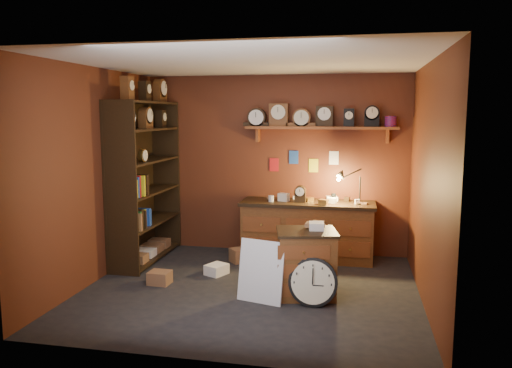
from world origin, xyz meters
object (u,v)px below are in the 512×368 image
object	(u,v)px
shelving_unit	(143,175)
big_round_clock	(313,282)
workbench	(307,227)
low_cabinet	(306,260)

from	to	relation	value
shelving_unit	big_round_clock	distance (m)	3.07
shelving_unit	workbench	xyz separation A→B (m)	(2.33, 0.49, -0.78)
big_round_clock	low_cabinet	bearing A→B (deg)	109.93
workbench	big_round_clock	xyz separation A→B (m)	(0.24, -1.83, -0.20)
shelving_unit	low_cabinet	bearing A→B (deg)	-22.73
big_round_clock	shelving_unit	bearing A→B (deg)	152.69
shelving_unit	workbench	distance (m)	2.51
low_cabinet	big_round_clock	bearing A→B (deg)	-81.62
low_cabinet	big_round_clock	world-z (taller)	low_cabinet
shelving_unit	workbench	size ratio (longest dim) A/B	1.32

